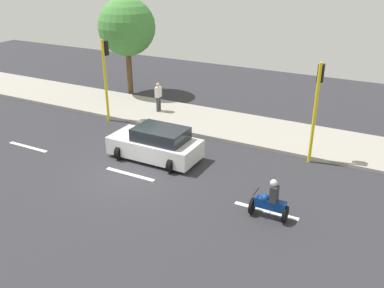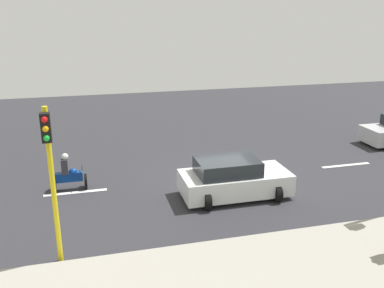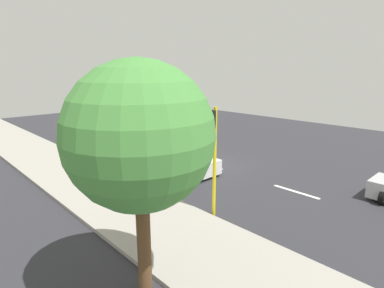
% 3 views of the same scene
% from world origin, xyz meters
% --- Properties ---
extents(ground_plane, '(40.00, 60.00, 0.10)m').
position_xyz_m(ground_plane, '(0.00, 0.00, -0.05)').
color(ground_plane, '#2D2D33').
extents(sidewalk, '(4.00, 60.00, 0.15)m').
position_xyz_m(sidewalk, '(7.00, 0.00, 0.07)').
color(sidewalk, '#9E998E').
rests_on(sidewalk, ground).
extents(lane_stripe_north, '(0.20, 2.40, 0.01)m').
position_xyz_m(lane_stripe_north, '(0.00, -6.00, 0.01)').
color(lane_stripe_north, white).
rests_on(lane_stripe_north, ground).
extents(lane_stripe_mid, '(0.20, 2.40, 0.01)m').
position_xyz_m(lane_stripe_mid, '(0.00, 0.00, 0.01)').
color(lane_stripe_mid, white).
rests_on(lane_stripe_mid, ground).
extents(lane_stripe_south, '(0.20, 2.40, 0.01)m').
position_xyz_m(lane_stripe_south, '(0.00, 6.00, 0.01)').
color(lane_stripe_south, white).
rests_on(lane_stripe_south, ground).
extents(car_white, '(2.28, 4.10, 1.52)m').
position_xyz_m(car_white, '(1.85, -0.17, 0.71)').
color(car_white, white).
rests_on(car_white, ground).
extents(motorcycle, '(0.60, 1.30, 1.53)m').
position_xyz_m(motorcycle, '(-0.35, -6.22, 0.64)').
color(motorcycle, black).
rests_on(motorcycle, ground).
extents(traffic_light_corner, '(0.49, 0.24, 4.50)m').
position_xyz_m(traffic_light_corner, '(4.85, -6.39, 2.93)').
color(traffic_light_corner, yellow).
rests_on(traffic_light_corner, ground).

